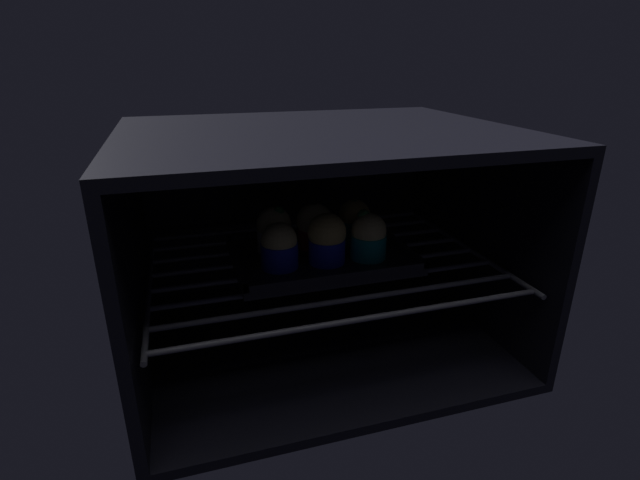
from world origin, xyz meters
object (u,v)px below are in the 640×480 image
baking_tray (320,256)px  muffin_row0_col1 (325,239)px  muffin_row1_col2 (354,221)px  muffin_row1_col0 (274,230)px  muffin_row0_col2 (368,237)px  muffin_row0_col0 (279,246)px  muffin_row1_col1 (314,226)px

baking_tray → muffin_row0_col1: (-0.37, -3.69, 4.39)cm
baking_tray → muffin_row1_col2: muffin_row1_col2 is taller
muffin_row1_col0 → muffin_row0_col2: bearing=-27.9°
muffin_row0_col0 → muffin_row0_col1: (7.13, -0.35, 0.49)cm
muffin_row0_col1 → muffin_row0_col2: (7.26, -0.20, -0.29)cm
baking_tray → muffin_row0_col0: (-7.50, -3.34, 3.90)cm
muffin_row0_col1 → muffin_row1_col1: size_ratio=1.05×
muffin_row0_col0 → muffin_row1_col2: size_ratio=0.96×
muffin_row1_col0 → baking_tray: bearing=-26.4°
muffin_row1_col0 → muffin_row1_col1: bearing=-1.8°
muffin_row0_col2 → muffin_row0_col1: bearing=178.4°
muffin_row0_col0 → muffin_row1_col2: 16.61cm
muffin_row1_col0 → muffin_row0_col1: bearing=-47.5°
muffin_row0_col1 → baking_tray: bearing=84.3°
baking_tray → muffin_row1_col0: muffin_row1_col0 is taller
muffin_row0_col1 → muffin_row0_col2: size_ratio=1.01×
muffin_row0_col0 → muffin_row1_col2: muffin_row1_col2 is taller
muffin_row1_col1 → muffin_row0_col2: bearing=-45.5°
baking_tray → muffin_row0_col2: muffin_row0_col2 is taller
muffin_row1_col0 → muffin_row1_col1: muffin_row1_col0 is taller
muffin_row0_col0 → muffin_row1_col1: bearing=41.4°
muffin_row1_col2 → muffin_row1_col1: bearing=-174.5°
baking_tray → muffin_row1_col1: muffin_row1_col1 is taller
muffin_row0_col2 → muffin_row1_col2: muffin_row0_col2 is taller
muffin_row0_col1 → muffin_row0_col2: bearing=-1.6°
muffin_row0_col0 → muffin_row0_col1: 7.15cm
muffin_row0_col0 → muffin_row0_col2: (14.39, -0.54, 0.20)cm
muffin_row0_col1 → muffin_row1_col0: size_ratio=1.03×
muffin_row1_col2 → muffin_row0_col2: bearing=-94.0°
baking_tray → muffin_row0_col1: bearing=-95.7°
baking_tray → muffin_row0_col1: size_ratio=3.53×
muffin_row1_col1 → muffin_row1_col2: muffin_row1_col1 is taller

